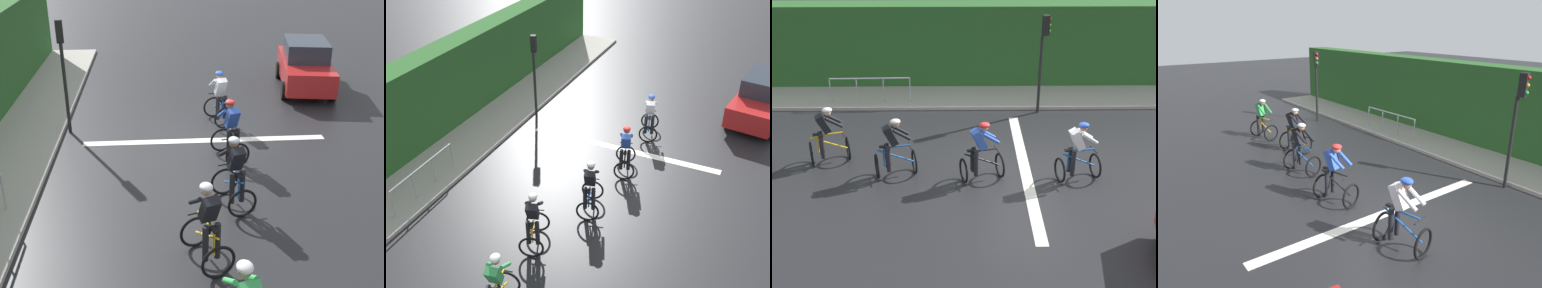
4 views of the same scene
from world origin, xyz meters
The scene contains 8 objects.
ground_plane centered at (0.00, 0.00, 0.00)m, with size 80.00×80.00×0.00m, color black.
road_marking_stop_line centered at (0.00, 0.04, 0.00)m, with size 7.00×0.30×0.01m, color silver.
cyclist_second centered at (0.49, 5.57, 0.80)m, with size 0.99×1.24×1.66m.
cyclist_mid centered at (-0.30, 3.63, 0.80)m, with size 0.93×1.22×1.66m.
cyclist_fourth centered at (-0.54, 1.30, 0.80)m, with size 0.96×1.23×1.66m.
cyclist_trailing centered at (-0.57, -1.26, 0.80)m, with size 0.91×1.21×1.66m.
car_red centered at (-4.17, -4.50, 0.87)m, with size 2.34×4.31×1.76m.
traffic_light_near_crossing centered at (4.00, -0.90, 2.22)m, with size 0.24×0.31×3.34m.
Camera 1 is at (1.32, 13.12, 6.00)m, focal length 46.59 mm.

